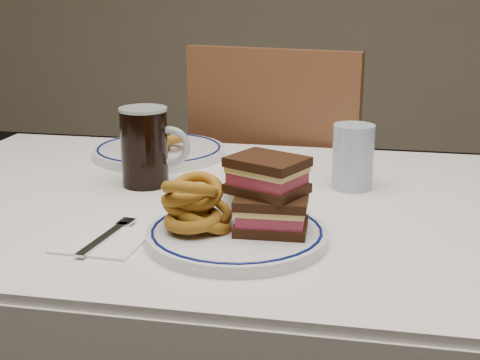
% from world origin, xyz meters
% --- Properties ---
extents(dining_table, '(1.27, 0.87, 0.75)m').
position_xyz_m(dining_table, '(0.00, 0.00, 0.64)').
color(dining_table, silver).
rests_on(dining_table, floor).
extents(chair_far, '(0.53, 0.53, 0.98)m').
position_xyz_m(chair_far, '(0.06, 0.62, 0.53)').
color(chair_far, '#4C3118').
rests_on(chair_far, floor).
extents(main_plate, '(0.28, 0.28, 0.02)m').
position_xyz_m(main_plate, '(0.08, -0.20, 0.76)').
color(main_plate, silver).
rests_on(main_plate, dining_table).
extents(reuben_sandwich, '(0.14, 0.13, 0.11)m').
position_xyz_m(reuben_sandwich, '(0.13, -0.18, 0.83)').
color(reuben_sandwich, black).
rests_on(reuben_sandwich, main_plate).
extents(onion_rings_main, '(0.12, 0.13, 0.12)m').
position_xyz_m(onion_rings_main, '(0.02, -0.20, 0.81)').
color(onion_rings_main, brown).
rests_on(onion_rings_main, main_plate).
extents(ketchup_ramekin, '(0.06, 0.06, 0.04)m').
position_xyz_m(ketchup_ramekin, '(0.07, -0.10, 0.79)').
color(ketchup_ramekin, silver).
rests_on(ketchup_ramekin, main_plate).
extents(beer_mug, '(0.14, 0.09, 0.15)m').
position_xyz_m(beer_mug, '(-0.15, 0.06, 0.83)').
color(beer_mug, black).
rests_on(beer_mug, dining_table).
extents(water_glass, '(0.08, 0.08, 0.12)m').
position_xyz_m(water_glass, '(0.25, 0.12, 0.81)').
color(water_glass, '#9AB1C7').
rests_on(water_glass, dining_table).
extents(far_plate, '(0.30, 0.30, 0.02)m').
position_xyz_m(far_plate, '(-0.19, 0.28, 0.76)').
color(far_plate, silver).
rests_on(far_plate, dining_table).
extents(onion_rings_far, '(0.12, 0.10, 0.06)m').
position_xyz_m(onion_rings_far, '(-0.19, 0.26, 0.79)').
color(onion_rings_far, brown).
rests_on(onion_rings_far, far_plate).
extents(napkin_fork, '(0.13, 0.17, 0.01)m').
position_xyz_m(napkin_fork, '(-0.12, -0.24, 0.75)').
color(napkin_fork, silver).
rests_on(napkin_fork, dining_table).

